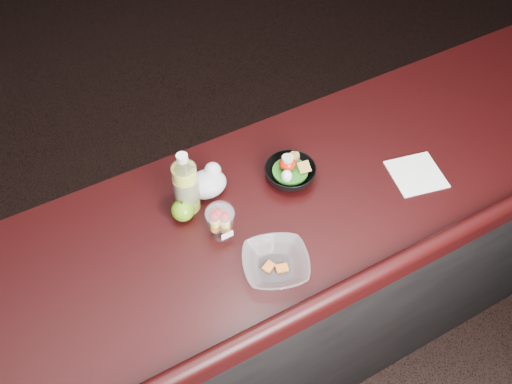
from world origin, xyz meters
The scene contains 9 objects.
room_shell centered at (0.00, 0.00, 1.83)m, with size 8.00×8.00×8.00m.
counter centered at (0.00, 0.30, 0.51)m, with size 4.06×0.71×1.02m.
lemonade_bottle centered at (-0.17, 0.43, 1.12)m, with size 0.08×0.08×0.23m.
fruit_cup centered at (-0.12, 0.29, 1.08)m, with size 0.09×0.09×0.12m.
green_apple centered at (-0.20, 0.40, 1.05)m, with size 0.07×0.07×0.07m.
plastic_bag centered at (-0.09, 0.46, 1.06)m, with size 0.13×0.10×0.09m.
snack_bowl centered at (0.16, 0.38, 1.05)m, with size 0.20×0.20×0.09m.
takeout_bowl centered at (-0.05, 0.10, 1.04)m, with size 0.24×0.24×0.05m.
paper_napkin centered at (0.53, 0.19, 1.02)m, with size 0.16×0.16×0.00m, color white.
Camera 1 is at (-0.51, -0.63, 2.39)m, focal length 40.00 mm.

